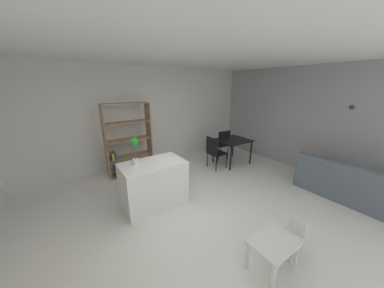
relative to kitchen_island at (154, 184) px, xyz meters
The scene contains 14 objects.
ground_plane 0.97m from the kitchen_island, 53.03° to the right, with size 10.30×10.30×0.00m, color silver.
ceiling_slab 2.56m from the kitchen_island, 53.03° to the right, with size 7.48×5.75×0.06m.
back_partition 2.42m from the kitchen_island, 76.62° to the left, with size 7.48×0.06×2.83m, color silver.
right_partition_gray 4.39m from the kitchen_island, ahead, with size 0.06×5.75×2.83m, color #9E9EA3.
kitchen_island is the anchor object (origin of this frame).
potted_plant_on_island 0.83m from the kitchen_island, 155.11° to the left, with size 0.16×0.16×0.51m.
open_bookshelf 1.79m from the kitchen_island, 89.65° to the left, with size 1.17×0.37×1.91m.
child_table 2.34m from the kitchen_island, 74.16° to the right, with size 0.57×0.46×0.45m.
child_chair_right 2.51m from the kitchen_island, 63.63° to the right, with size 0.28×0.28×0.57m.
dining_table 2.95m from the kitchen_island, 12.96° to the left, with size 0.98×0.86×0.75m.
dining_chair_far 3.07m from the kitchen_island, 21.13° to the left, with size 0.48×0.48×0.95m.
dining_chair_island_side 2.25m from the kitchen_island, 17.04° to the left, with size 0.45×0.46×0.94m.
sofa 4.16m from the kitchen_island, 32.42° to the right, with size 0.93×2.10×0.83m.
wall_sconce_back 4.68m from the kitchen_island, 22.05° to the right, with size 0.07×0.07×0.07m.
Camera 1 is at (-1.84, -2.61, 2.35)m, focal length 18.16 mm.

